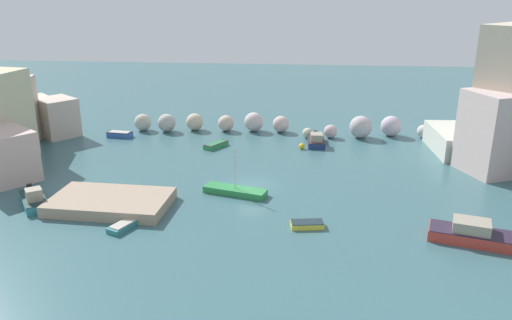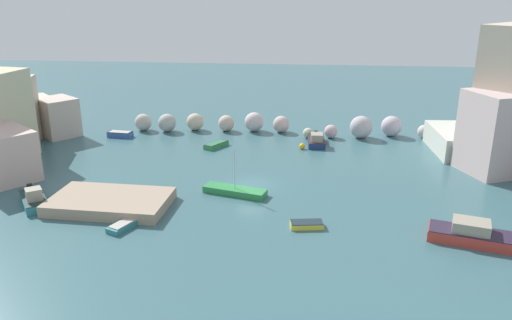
# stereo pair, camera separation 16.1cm
# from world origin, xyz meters

# --- Properties ---
(cove_water) EXTENTS (160.00, 160.00, 0.00)m
(cove_water) POSITION_xyz_m (0.00, 0.00, 0.00)
(cove_water) COLOR #396168
(cove_water) RESTS_ON ground
(rock_breakwater) EXTENTS (37.91, 4.41, 2.78)m
(rock_breakwater) POSITION_xyz_m (1.37, 18.11, 1.17)
(rock_breakwater) COLOR #BFB6A5
(rock_breakwater) RESTS_ON ground
(stone_dock) EXTENTS (10.22, 6.37, 0.95)m
(stone_dock) POSITION_xyz_m (-11.47, -6.28, 0.48)
(stone_dock) COLOR tan
(stone_dock) RESTS_ON ground
(channel_buoy) EXTENTS (0.68, 0.68, 0.68)m
(channel_buoy) POSITION_xyz_m (4.65, 11.82, 0.34)
(channel_buoy) COLOR gold
(channel_buoy) RESTS_ON cove_water
(moored_boat_0) EXTENTS (6.03, 3.10, 4.38)m
(moored_boat_0) POSITION_xyz_m (-1.25, -2.34, 0.31)
(moored_boat_0) COLOR #2E8946
(moored_boat_0) RESTS_ON cove_water
(moored_boat_1) EXTENTS (3.18, 1.60, 0.70)m
(moored_boat_1) POSITION_xyz_m (-18.24, 14.56, 0.37)
(moored_boat_1) COLOR #3760B6
(moored_boat_1) RESTS_ON cove_water
(moored_boat_2) EXTENTS (7.01, 3.99, 1.71)m
(moored_boat_2) POSITION_xyz_m (17.62, -9.74, 0.64)
(moored_boat_2) COLOR #BF3B30
(moored_boat_2) RESTS_ON cove_water
(moored_boat_3) EXTENTS (2.70, 1.53, 0.48)m
(moored_boat_3) POSITION_xyz_m (5.31, -8.47, 0.24)
(moored_boat_3) COLOR yellow
(moored_boat_3) RESTS_ON cove_water
(moored_boat_4) EXTENTS (2.10, 4.41, 1.56)m
(moored_boat_4) POSITION_xyz_m (6.32, 13.66, 0.55)
(moored_boat_4) COLOR navy
(moored_boat_4) RESTS_ON cove_water
(moored_boat_5) EXTENTS (4.21, 4.80, 1.77)m
(moored_boat_5) POSITION_xyz_m (-18.13, -6.62, 0.56)
(moored_boat_5) COLOR teal
(moored_boat_5) RESTS_ON cove_water
(moored_boat_6) EXTENTS (2.70, 3.38, 0.55)m
(moored_boat_6) POSITION_xyz_m (-5.45, 11.57, 0.29)
(moored_boat_6) COLOR #2E8A46
(moored_boat_6) RESTS_ON cove_water
(moored_boat_7) EXTENTS (2.32, 3.29, 0.49)m
(moored_boat_7) POSITION_xyz_m (-8.88, -9.90, 0.24)
(moored_boat_7) COLOR teal
(moored_boat_7) RESTS_ON cove_water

